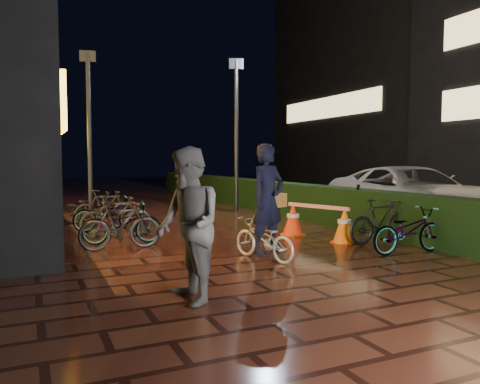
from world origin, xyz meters
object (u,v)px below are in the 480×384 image
van (411,195)px  cart_assembly (354,206)px  bystander_person (188,225)px  cyclist (266,217)px  traffic_barrier (317,222)px

van → cart_assembly: 2.22m
bystander_person → cart_assembly: (5.51, 3.92, -0.35)m
bystander_person → cyclist: 2.60m
van → traffic_barrier: van is taller
bystander_person → cart_assembly: size_ratio=1.65×
traffic_barrier → cart_assembly: (1.53, 0.72, 0.21)m
cyclist → bystander_person: bearing=-138.5°
traffic_barrier → cart_assembly: 1.71m
bystander_person → cart_assembly: bearing=123.0°
bystander_person → cyclist: bearing=129.1°
cart_assembly → bystander_person: bearing=-144.5°
traffic_barrier → cart_assembly: size_ratio=1.60×
traffic_barrier → cart_assembly: cart_assembly is taller
van → cyclist: (-5.75, -2.56, -0.03)m
traffic_barrier → bystander_person: bearing=-141.2°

